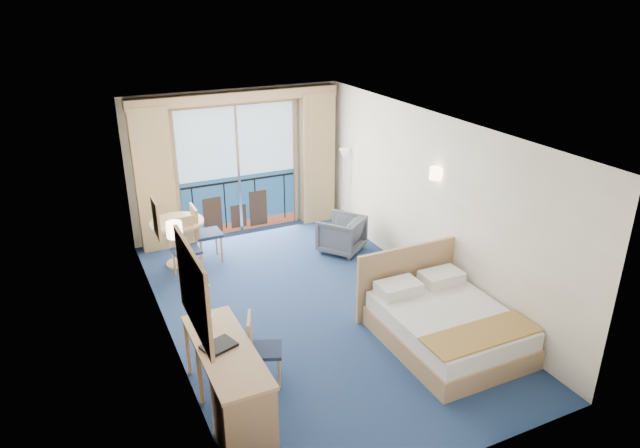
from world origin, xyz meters
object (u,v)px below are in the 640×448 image
Objects in this scene: armchair at (341,234)px; desk_chair at (259,345)px; floor_lamp at (344,168)px; table_chair_b at (184,244)px; bed at (445,323)px; desk at (240,400)px; round_table at (178,232)px; nightstand at (424,275)px; table_chair_a at (202,230)px.

desk_chair reaches higher than armchair.
floor_lamp is 3.40m from table_chair_b.
bed is 3.07m from armchair.
desk is 4.26m from round_table.
table_chair_b is at bearing 145.68° from nightstand.
table_chair_a is at bearing 137.16° from nightstand.
desk_chair is at bearing -162.72° from nightstand.
table_chair_b is (-3.14, 2.14, 0.25)m from nightstand.
table_chair_a reaches higher than armchair.
table_chair_a is (0.24, 3.47, 0.07)m from desk_chair.
desk_chair is at bearing -91.85° from table_chair_b.
desk is (-3.00, -3.54, 0.11)m from armchair.
floor_lamp reaches higher than bed.
table_chair_a is (-2.22, 3.76, 0.28)m from bed.
table_chair_b is at bearing 25.17° from desk_chair.
desk_chair is (-3.10, -3.80, -0.68)m from floor_lamp.
table_chair_b is (-2.62, 3.36, 0.26)m from bed.
armchair is at bearing 88.72° from bed.
bed is 4.37m from table_chair_a.
desk_chair is 3.08m from table_chair_b.
desk is at bearing -99.60° from table_chair_b.
desk is (-3.46, -1.68, 0.14)m from nightstand.
floor_lamp is at bearing 87.65° from nightstand.
bed is at bearing -98.87° from floor_lamp.
table_chair_a reaches higher than desk.
table_chair_a is 1.04× the size of table_chair_b.
round_table reaches higher than nightstand.
table_chair_a is (-2.74, 2.54, 0.27)m from nightstand.
nightstand is at bearing 25.96° from desk.
desk_chair is at bearing 57.71° from desk.
floor_lamp is 5.84m from desk.
nightstand is 1.91m from armchair.
round_table is at bearing 140.84° from nightstand.
floor_lamp is 0.92× the size of desk.
table_chair_b is at bearing -167.41° from floor_lamp.
bed reaches higher than armchair.
bed is 4.61m from round_table.
nightstand is 3.81m from table_chair_b.
table_chair_a is at bearing -3.25° from round_table.
desk_chair is 3.48m from table_chair_a.
floor_lamp is 1.60× the size of table_chair_b.
floor_lamp is (0.12, 2.87, 0.88)m from nightstand.
nightstand is at bearing -50.60° from desk_chair.
round_table is at bearing -174.60° from floor_lamp.
bed is 1.93× the size of table_chair_a.
bed is 1.15× the size of desk.
armchair is 0.42× the size of desk.
desk_chair is 0.87× the size of table_chair_a.
round_table is 0.91× the size of table_chair_b.
desk reaches higher than armchair.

